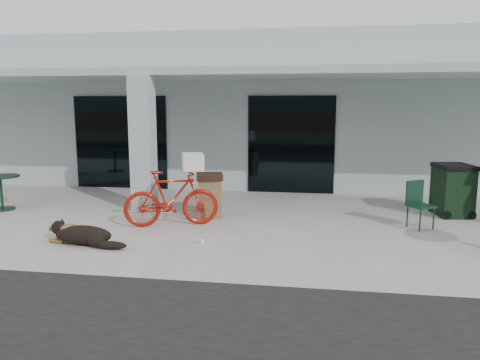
% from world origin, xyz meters
% --- Properties ---
extents(ground, '(80.00, 80.00, 0.00)m').
position_xyz_m(ground, '(0.00, 0.00, 0.00)').
color(ground, '#B6B3AB').
rests_on(ground, ground).
extents(building, '(22.00, 7.00, 4.50)m').
position_xyz_m(building, '(0.00, 8.50, 2.25)').
color(building, '#A0B1B6').
rests_on(building, ground).
extents(storefront_glass_left, '(2.80, 0.06, 2.70)m').
position_xyz_m(storefront_glass_left, '(-3.20, 4.98, 1.35)').
color(storefront_glass_left, black).
rests_on(storefront_glass_left, ground).
extents(storefront_glass_right, '(2.40, 0.06, 2.70)m').
position_xyz_m(storefront_glass_right, '(1.80, 4.98, 1.35)').
color(storefront_glass_right, black).
rests_on(storefront_glass_right, ground).
extents(column, '(0.50, 0.50, 3.12)m').
position_xyz_m(column, '(-1.50, 2.30, 1.56)').
color(column, '#A0B1B6').
rests_on(column, ground).
extents(overhang, '(22.00, 2.80, 0.18)m').
position_xyz_m(overhang, '(0.00, 3.60, 3.21)').
color(overhang, '#A0B1B6').
rests_on(overhang, column).
extents(bicycle, '(1.99, 1.14, 1.15)m').
position_xyz_m(bicycle, '(-0.41, 0.92, 0.58)').
color(bicycle, '#B01A0E').
rests_on(bicycle, ground).
extents(laundry_basket, '(0.57, 0.66, 0.33)m').
position_xyz_m(laundry_basket, '(0.01, 1.07, 1.32)').
color(laundry_basket, white).
rests_on(laundry_basket, bicycle).
extents(dog, '(1.26, 0.61, 0.40)m').
position_xyz_m(dog, '(-1.57, -0.60, 0.20)').
color(dog, black).
rests_on(dog, ground).
extents(cup_near_dog, '(0.08, 0.08, 0.10)m').
position_xyz_m(cup_near_dog, '(0.50, -0.23, 0.05)').
color(cup_near_dog, white).
rests_on(cup_near_dog, ground).
extents(cafe_table_near, '(0.98, 0.98, 0.81)m').
position_xyz_m(cafe_table_near, '(-4.83, 1.73, 0.41)').
color(cafe_table_near, '#133723').
rests_on(cafe_table_near, ground).
extents(cafe_chair_far_a, '(0.62, 0.63, 0.95)m').
position_xyz_m(cafe_chair_far_a, '(4.58, 1.50, 0.48)').
color(cafe_chair_far_a, '#133723').
rests_on(cafe_chair_far_a, ground).
extents(trash_receptacle, '(0.69, 0.69, 0.97)m').
position_xyz_m(trash_receptacle, '(0.19, 1.80, 0.48)').
color(trash_receptacle, brown).
rests_on(trash_receptacle, ground).
extents(wheeled_bin, '(0.84, 1.00, 1.16)m').
position_xyz_m(wheeled_bin, '(5.52, 2.80, 0.58)').
color(wheeled_bin, black).
rests_on(wheeled_bin, ground).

